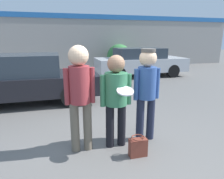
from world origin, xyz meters
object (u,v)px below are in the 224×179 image
(handbag, at_px, (138,147))
(shrub, at_px, (119,56))
(person_left, at_px, (80,90))
(person_middle_with_frisbee, at_px, (116,93))
(person_right, at_px, (147,87))
(parked_car_far, at_px, (140,62))
(parked_car_near, at_px, (23,79))

(handbag, bearing_deg, shrub, 74.38)
(person_left, height_order, person_middle_with_frisbee, person_left)
(person_right, xyz_separation_m, parked_car_far, (2.63, 6.39, -0.32))
(parked_car_near, distance_m, parked_car_far, 6.16)
(person_middle_with_frisbee, height_order, parked_car_near, person_middle_with_frisbee)
(person_middle_with_frisbee, height_order, person_right, person_right)
(person_right, bearing_deg, parked_car_far, 67.65)
(person_right, distance_m, handbag, 1.10)
(person_middle_with_frisbee, xyz_separation_m, parked_car_near, (-1.99, 3.23, -0.26))
(person_right, relative_size, handbag, 5.03)
(shrub, xyz_separation_m, handbag, (-2.73, -9.77, -0.62))
(person_left, distance_m, handbag, 1.37)
(person_left, distance_m, parked_car_far, 7.54)
(parked_car_near, bearing_deg, person_left, -66.94)
(person_middle_with_frisbee, relative_size, shrub, 1.05)
(parked_car_far, bearing_deg, person_right, -112.35)
(person_left, height_order, handbag, person_left)
(person_left, distance_m, parked_car_near, 3.51)
(person_right, relative_size, parked_car_far, 0.38)
(person_middle_with_frisbee, bearing_deg, parked_car_far, 63.37)
(person_right, xyz_separation_m, handbag, (-0.36, -0.52, -0.89))
(parked_car_far, bearing_deg, person_left, -120.94)
(person_left, bearing_deg, person_middle_with_frisbee, -1.76)
(person_right, distance_m, parked_car_near, 4.10)
(person_right, height_order, shrub, person_right)
(person_right, distance_m, parked_car_far, 6.91)
(handbag, bearing_deg, person_right, 55.27)
(person_middle_with_frisbee, bearing_deg, person_left, 178.24)
(person_left, xyz_separation_m, handbag, (0.88, -0.45, -0.94))
(shrub, bearing_deg, handbag, -105.62)
(person_left, relative_size, parked_car_far, 0.40)
(person_right, bearing_deg, handbag, -124.73)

